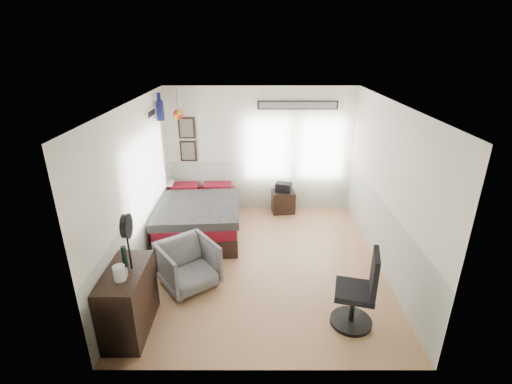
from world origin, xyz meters
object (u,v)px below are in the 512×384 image
(task_chair, at_px, (359,296))
(armchair, at_px, (188,265))
(dresser, at_px, (129,301))
(nightstand, at_px, (283,202))
(bed, at_px, (199,216))

(task_chair, bearing_deg, armchair, 174.19)
(dresser, bearing_deg, nightstand, 58.19)
(bed, relative_size, dresser, 2.22)
(nightstand, relative_size, task_chair, 0.43)
(armchair, height_order, task_chair, task_chair)
(armchair, bearing_deg, bed, 56.58)
(bed, bearing_deg, dresser, -104.62)
(nightstand, xyz_separation_m, task_chair, (0.75, -3.53, 0.21))
(nightstand, bearing_deg, task_chair, -84.17)
(bed, xyz_separation_m, nightstand, (1.73, 0.92, -0.09))
(dresser, distance_m, nightstand, 4.25)
(bed, distance_m, task_chair, 3.59)
(bed, bearing_deg, armchair, -90.86)
(bed, xyz_separation_m, task_chair, (2.48, -2.60, 0.12))
(dresser, height_order, task_chair, task_chair)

